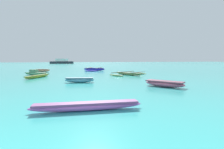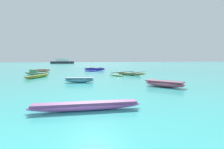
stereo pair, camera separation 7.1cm
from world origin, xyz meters
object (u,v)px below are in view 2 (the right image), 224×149
Objects in this scene: moored_boat_6 at (164,84)px; moored_boat_7 at (43,70)px; moored_boat_3 at (37,76)px; moored_boat_5 at (129,74)px; moored_boat_4 at (95,69)px; moored_boat_0 at (86,106)px; distant_ferry at (62,62)px; moored_boat_2 at (79,80)px; moored_boat_1 at (36,73)px.

moored_boat_6 reaches higher than moored_boat_7.
moored_boat_5 reaches higher than moored_boat_3.
moored_boat_4 is (7.36, 10.01, 0.08)m from moored_boat_3.
moored_boat_0 is 75.12m from distant_ferry.
moored_boat_2 is at bearing -80.36° from moored_boat_4.
moored_boat_1 reaches higher than moored_boat_5.
moored_boat_2 is at bearing -113.12° from moored_boat_3.
distant_ferry is at bearing 26.34° from moored_boat_3.
distant_ferry is at bearing 110.00° from moored_boat_1.
moored_boat_5 is 13.84m from moored_boat_7.
moored_boat_1 is at bearing 38.04° from moored_boat_3.
moored_boat_6 is (10.23, -12.20, -0.00)m from moored_boat_1.
moored_boat_6 is 71.32m from distant_ferry.
moored_boat_2 is 0.49× the size of moored_boat_4.
moored_boat_3 is 62.33m from distant_ferry.
moored_boat_0 is 0.41× the size of distant_ferry.
moored_boat_3 is at bearing 109.55° from moored_boat_0.
moored_boat_7 is at bearing 104.73° from moored_boat_0.
moored_boat_2 is 0.50× the size of moored_boat_5.
moored_boat_1 is at bearing -135.86° from moored_boat_5.
moored_boat_7 reaches higher than moored_boat_3.
moored_boat_1 is 3.85m from moored_boat_3.
moored_boat_1 is 0.57× the size of moored_boat_4.
moored_boat_1 is at bearing -68.40° from moored_boat_7.
moored_boat_4 reaches higher than moored_boat_0.
distant_ferry reaches higher than moored_boat_1.
distant_ferry is at bearing 120.23° from moored_boat_4.
moored_boat_6 is at bearing -33.83° from moored_boat_5.
moored_boat_0 is 22.45m from moored_boat_7.
moored_boat_2 reaches higher than moored_boat_0.
moored_boat_7 reaches higher than moored_boat_5.
moored_boat_1 is at bearing -119.75° from moored_boat_4.
distant_ferry reaches higher than moored_boat_3.
moored_boat_5 is at bearing 51.59° from moored_boat_2.
moored_boat_0 is 17.10m from moored_boat_1.
moored_boat_1 is at bearing -178.22° from moored_boat_6.
distant_ferry is (-3.25, 75.05, 0.74)m from moored_boat_0.
moored_boat_7 is (0.01, 5.50, -0.01)m from moored_boat_1.
moored_boat_7 is at bearing 111.04° from moored_boat_1.
moored_boat_3 is at bearing 140.62° from moored_boat_2.
moored_boat_5 is (10.10, 0.67, 0.01)m from moored_boat_3.
moored_boat_7 reaches higher than moored_boat_2.
moored_boat_7 is (-4.45, 22.01, 0.05)m from moored_boat_0.
moored_boat_1 is at bearing -91.19° from distant_ferry.
moored_boat_2 is 15.09m from moored_boat_4.
moored_boat_3 is 1.46× the size of moored_boat_7.
moored_boat_5 is (2.74, -9.34, -0.07)m from moored_boat_4.
moored_boat_4 reaches higher than moored_boat_7.
moored_boat_1 reaches higher than moored_boat_0.
moored_boat_4 is 52.77m from distant_ferry.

